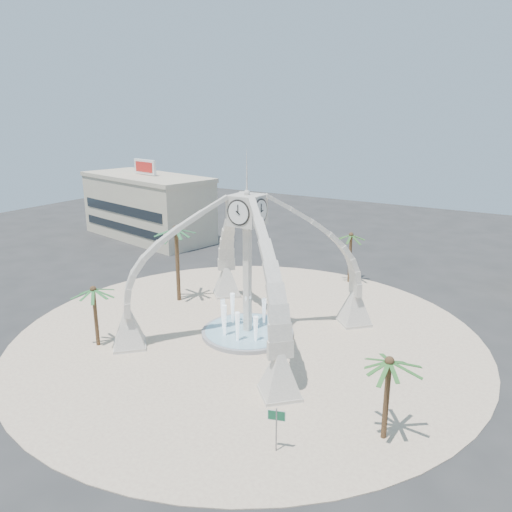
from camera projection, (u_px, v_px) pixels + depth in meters
The scene contains 10 objects.
ground at pixel (248, 335), 43.57m from camera, with size 140.00×140.00×0.00m, color #282828.
plaza at pixel (248, 334), 43.56m from camera, with size 40.00×40.00×0.06m, color beige.
clock_tower at pixel (247, 264), 41.76m from camera, with size 17.94×17.94×16.30m.
fountain at pixel (248, 332), 43.49m from camera, with size 8.00×8.00×3.62m.
building_nw at pixel (148, 206), 76.26m from camera, with size 23.75×13.73×11.90m.
palm_east at pixel (389, 362), 28.36m from camera, with size 4.04×4.04×5.75m.
palm_west at pixel (176, 230), 49.38m from camera, with size 4.49×4.49×8.39m.
palm_north at pixel (351, 236), 55.47m from camera, with size 3.52×3.52×6.21m.
palm_south at pixel (93, 290), 40.19m from camera, with size 3.68×3.68×5.60m.
street_sign at pixel (276, 421), 28.01m from camera, with size 0.99×0.35×2.82m.
Camera 1 is at (21.40, -33.72, 18.72)m, focal length 35.00 mm.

